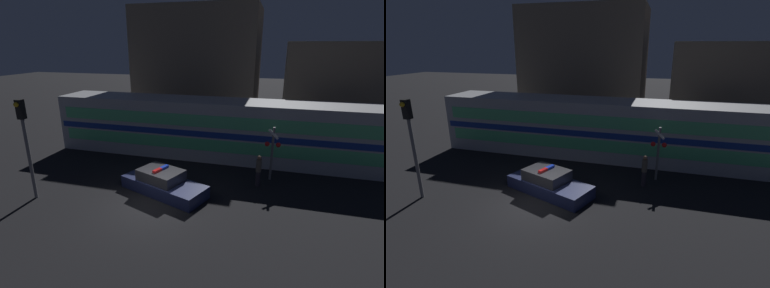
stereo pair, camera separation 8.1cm
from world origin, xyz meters
TOP-DOWN VIEW (x-y plane):
  - ground_plane at (0.00, 0.00)m, footprint 120.00×120.00m
  - train at (1.56, 7.66)m, footprint 21.70×3.06m
  - police_car at (0.22, 1.65)m, footprint 4.86×3.23m
  - pedestrian at (4.87, 3.74)m, footprint 0.29×0.29m
  - crossing_signal_near at (5.49, 4.66)m, footprint 0.85×0.35m
  - traffic_light_corner at (-5.70, -0.65)m, footprint 0.30×0.46m
  - building_left at (-1.75, 16.49)m, footprint 10.80×6.95m
  - building_center at (9.67, 15.30)m, footprint 7.32×4.42m

SIDE VIEW (x-z plane):
  - ground_plane at x=0.00m, z-range 0.00..0.00m
  - police_car at x=0.22m, z-range -0.18..1.15m
  - pedestrian at x=4.87m, z-range 0.02..1.76m
  - crossing_signal_near at x=5.49m, z-range 0.28..3.34m
  - train at x=1.56m, z-range 0.00..3.85m
  - traffic_light_corner at x=-5.70m, z-range 0.73..5.67m
  - building_center at x=9.67m, z-range 0.00..7.52m
  - building_left at x=-1.75m, z-range 0.00..10.46m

